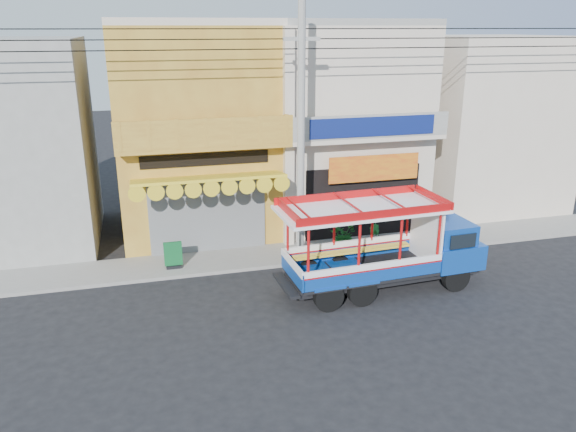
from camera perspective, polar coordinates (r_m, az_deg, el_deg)
The scene contains 13 objects.
ground at distance 17.55m, azimuth 7.44°, elevation -8.46°, with size 90.00×90.00×0.00m, color black.
sidewalk at distance 20.93m, azimuth 3.33°, elevation -3.53°, with size 30.00×2.00×0.12m, color slate.
shophouse_left at distance 22.77m, azimuth -9.40°, elevation 8.69°, with size 6.00×7.50×8.24m.
shophouse_right at distance 24.10m, azimuth 5.11°, elevation 9.41°, with size 6.00×6.75×8.24m.
party_pilaster at distance 20.30m, azimuth 0.08°, elevation 7.43°, with size 0.35×0.30×8.00m, color beige.
filler_building_left at distance 23.26m, azimuth -26.87°, elevation 6.37°, with size 6.00×6.00×7.60m, color gray.
filler_building_right at distance 27.35m, azimuth 19.17°, elevation 8.92°, with size 6.00×6.00×7.60m, color beige.
utility_pole at distance 18.69m, azimuth 1.78°, elevation 9.66°, with size 28.00×0.26×9.00m.
songthaew_truck at distance 17.99m, azimuth 10.91°, elevation -2.85°, with size 6.59×2.47×3.03m.
green_sign at distance 19.56m, azimuth -11.57°, elevation -4.10°, with size 0.61×0.28×0.94m.
potted_plant_a at distance 20.70m, azimuth 5.65°, elevation -1.98°, with size 1.02×0.89×1.14m, color #1D6626.
potted_plant_b at distance 21.05m, azimuth 8.93°, elevation -2.08°, with size 0.51×0.41×0.92m, color #1D6626.
potted_plant_c at distance 23.00m, azimuth 14.30°, elevation -0.41°, with size 0.61×0.61×1.09m, color #1D6626.
Camera 1 is at (-6.18, -14.37, 7.96)m, focal length 35.00 mm.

